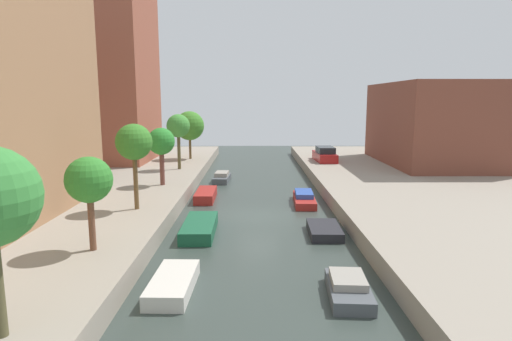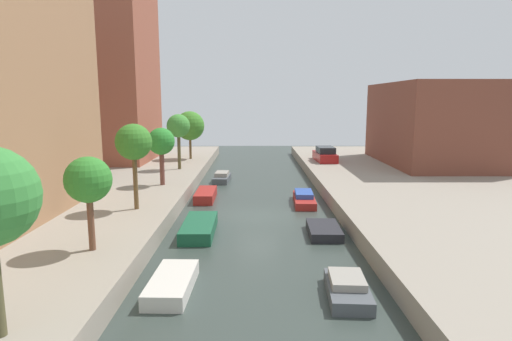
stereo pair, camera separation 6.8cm
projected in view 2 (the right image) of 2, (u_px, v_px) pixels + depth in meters
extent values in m
plane|color=#333D38|center=(257.00, 216.00, 27.02)|extent=(84.00, 84.00, 0.00)
cube|color=gray|center=(20.00, 209.00, 26.86)|extent=(20.00, 64.00, 1.00)
cube|color=gray|center=(492.00, 208.00, 27.02)|extent=(20.00, 64.00, 1.00)
cube|color=brown|center=(100.00, 60.00, 43.62)|extent=(10.00, 10.51, 20.70)
cube|color=brown|center=(436.00, 124.00, 42.25)|extent=(10.00, 15.04, 7.99)
cylinder|color=brown|center=(91.00, 223.00, 17.89)|extent=(0.27, 0.27, 2.36)
sphere|color=#317F2A|center=(88.00, 180.00, 17.59)|extent=(1.94, 1.94, 1.94)
cylinder|color=brown|center=(136.00, 182.00, 24.62)|extent=(0.26, 0.26, 3.21)
sphere|color=#377D27|center=(134.00, 142.00, 24.24)|extent=(2.08, 2.08, 2.08)
cylinder|color=brown|center=(162.00, 168.00, 31.75)|extent=(0.34, 0.34, 2.58)
sphere|color=#2A832C|center=(161.00, 141.00, 31.43)|extent=(2.01, 2.01, 2.01)
cylinder|color=brown|center=(179.00, 152.00, 39.01)|extent=(0.30, 0.30, 3.24)
sphere|color=#3F8E35|center=(178.00, 126.00, 38.62)|extent=(2.12, 2.12, 2.12)
cylinder|color=brown|center=(190.00, 147.00, 45.95)|extent=(0.25, 0.25, 2.49)
sphere|color=#3C8228|center=(190.00, 126.00, 45.57)|extent=(3.11, 3.11, 3.11)
cube|color=maroon|center=(325.00, 157.00, 44.46)|extent=(2.01, 4.80, 0.88)
cube|color=#1E2328|center=(326.00, 150.00, 43.99)|extent=(1.72, 2.66, 0.65)
cube|color=beige|center=(172.00, 284.00, 16.38)|extent=(1.64, 3.61, 0.59)
cube|color=#195638|center=(199.00, 227.00, 23.48)|extent=(1.73, 4.52, 0.68)
cube|color=maroon|center=(206.00, 195.00, 31.47)|extent=(1.36, 3.87, 0.68)
cube|color=#4C5156|center=(222.00, 179.00, 38.51)|extent=(1.52, 3.51, 0.52)
cube|color=gray|center=(222.00, 174.00, 38.51)|extent=(1.23, 1.96, 0.34)
cube|color=#4C5156|center=(348.00, 291.00, 15.88)|extent=(1.69, 3.20, 0.50)
cube|color=gray|center=(347.00, 279.00, 15.97)|extent=(1.38, 1.79, 0.28)
cube|color=#232328|center=(324.00, 230.00, 23.26)|extent=(1.79, 3.13, 0.50)
cube|color=maroon|center=(304.00, 200.00, 30.21)|extent=(1.62, 4.31, 0.51)
cube|color=#2D4C9E|center=(304.00, 194.00, 30.41)|extent=(1.31, 2.39, 0.33)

